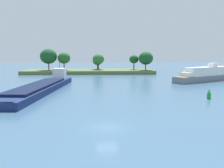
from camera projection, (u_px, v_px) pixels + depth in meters
ground_plane at (107, 127)px, 30.15m from camera, size 400.00×400.00×0.00m
treeline_island at (89, 66)px, 109.40m from camera, size 53.88×17.44×10.15m
cargo_barge at (41, 87)px, 58.27m from camera, size 9.65×39.67×5.94m
white_riverboat at (206, 75)px, 78.78m from camera, size 23.48×16.48×6.81m
channel_buoy_green at (209, 95)px, 48.66m from camera, size 0.70×0.70×1.90m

